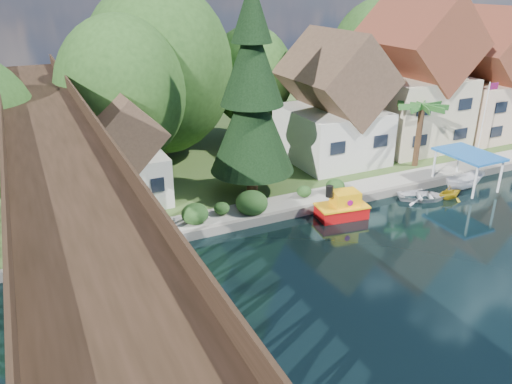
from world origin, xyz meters
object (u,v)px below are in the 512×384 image
Objects in this scene: shed at (127,157)px; tugboat at (342,207)px; boat_canopy at (466,174)px; boat_yellow at (450,191)px; trestle_bridge at (62,199)px; conifer at (252,97)px; palm_tree at (422,108)px; boat_white_a at (423,195)px; house_left at (333,107)px; house_right at (486,82)px; flagpole at (486,113)px; house_center at (413,82)px.

shed reaches higher than tugboat.
boat_canopy is 2.14× the size of boat_yellow.
trestle_bridge is 2.95× the size of conifer.
palm_tree is 7.99m from boat_white_a.
shed reaches higher than boat_canopy.
palm_tree is (5.55, -4.63, 0.32)m from house_left.
tugboat is (-10.81, -4.81, -4.71)m from palm_tree.
tugboat is at bearing -157.89° from house_right.
palm_tree is at bearing -7.57° from shed.
boat_white_a is at bearing -26.14° from conifer.
boat_yellow reaches higher than boat_white_a.
house_right is 13.28m from palm_tree.
flagpole reaches higher than tugboat.
trestle_bridge reaches higher than palm_tree.
shed is 1.38× the size of palm_tree.
flagpole is at bearing 33.86° from boat_canopy.
house_left is 10.65m from conifer.
boat_yellow is (-7.78, -4.50, -4.09)m from flagpole.
conifer reaches higher than boat_white_a.
house_center is 6.36× the size of boat_yellow.
house_right is at bearing 8.25° from conifer.
house_center reaches higher than boat_yellow.
flagpole reaches higher than boat_white_a.
house_right is at bearing 42.52° from flagpole.
house_right is 18.19m from boat_yellow.
tugboat is (4.28, -5.46, -6.95)m from conifer.
house_right is 3.39× the size of boat_white_a.
house_right is at bearing 2.39° from shed.
boat_yellow is (-2.26, -0.80, -0.71)m from boat_canopy.
flagpole is at bearing -40.46° from boat_white_a.
trestle_bridge reaches higher than boat_yellow.
boat_yellow is (26.92, 0.55, -4.77)m from trestle_bridge.
boat_yellow is (21.92, -8.78, -3.25)m from shed.
trestle_bridge is 35.07m from flagpole.
house_left reaches higher than boat_white_a.
shed is 1.15× the size of flagpole.
boat_yellow is at bearing -5.20° from tugboat.
trestle_bridge is 42.41m from house_right.
conifer reaches higher than boat_yellow.
conifer is at bearing 177.56° from palm_tree.
boat_yellow is at bearing 1.16° from trestle_bridge.
boat_white_a is at bearing -125.10° from house_center.
house_right is 15.80m from boat_canopy.
conifer is at bearing -16.38° from shed.
house_center is at bearing -6.88° from boat_white_a.
trestle_bridge is at bearing -118.19° from shed.
boat_white_a is (-7.10, -10.10, -6.04)m from house_center.
boat_white_a is (1.90, -9.60, -4.76)m from house_left.
flagpole is (2.70, -6.28, -1.75)m from house_center.
house_right is 27.89m from conifer.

